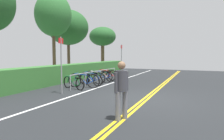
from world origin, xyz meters
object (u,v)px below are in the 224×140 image
object	(u,v)px
bicycle_2	(91,80)
sign_post_far	(121,58)
bicycle_0	(73,83)
tree_extra	(103,37)
tree_far_right	(68,28)
bicycle_6	(106,75)
bicycle_3	(92,78)
bicycle_4	(98,77)
bicycle_1	(84,80)
pedestrian	(122,87)
sign_post_near	(61,60)
tree_mid	(53,15)
bicycle_7	(113,75)
bicycle_5	(103,76)
bike_rack	(97,74)

from	to	relation	value
bicycle_2	sign_post_far	distance (m)	4.99
bicycle_0	sign_post_far	bearing A→B (deg)	-2.14
tree_extra	tree_far_right	bearing A→B (deg)	168.91
bicycle_2	tree_extra	world-z (taller)	tree_extra
bicycle_6	tree_far_right	size ratio (longest dim) A/B	0.32
bicycle_3	bicycle_4	bearing A→B (deg)	-7.19
bicycle_1	bicycle_0	bearing A→B (deg)	161.47
pedestrian	sign_post_near	size ratio (longest dim) A/B	0.62
tree_mid	tree_extra	distance (m)	7.52
bicycle_7	sign_post_near	bearing A→B (deg)	-179.82
bicycle_5	sign_post_near	size ratio (longest dim) A/B	0.68
bike_rack	tree_far_right	world-z (taller)	tree_far_right
bike_rack	bicycle_7	world-z (taller)	bike_rack
bicycle_4	bicycle_5	world-z (taller)	bicycle_4
bicycle_2	tree_mid	size ratio (longest dim) A/B	0.28
pedestrian	tree_mid	size ratio (longest dim) A/B	0.27
bicycle_3	bike_rack	bearing A→B (deg)	-19.66
bike_rack	sign_post_far	xyz separation A→B (m)	(3.93, -0.13, 0.94)
bicycle_2	bicycle_4	size ratio (longest dim) A/B	0.91
sign_post_near	sign_post_far	bearing A→B (deg)	-0.18
bicycle_2	bicycle_4	world-z (taller)	bicycle_4
bicycle_0	bicycle_3	distance (m)	2.00
bicycle_1	pedestrian	distance (m)	5.68
bicycle_5	bicycle_6	size ratio (longest dim) A/B	1.01
bike_rack	bicycle_6	size ratio (longest dim) A/B	3.28
bicycle_4	bicycle_6	distance (m)	1.34
bike_rack	pedestrian	size ratio (longest dim) A/B	3.53
bicycle_4	tree_far_right	distance (m)	5.98
bicycle_0	tree_extra	world-z (taller)	tree_extra
bicycle_2	bicycle_3	xyz separation A→B (m)	(0.53, 0.23, 0.02)
bicycle_4	pedestrian	size ratio (longest dim) A/B	1.13
sign_post_near	bicycle_7	bearing A→B (deg)	0.18
bicycle_0	bike_rack	bearing A→B (deg)	-2.58
bicycle_1	bicycle_5	bearing A→B (deg)	3.81
tree_far_right	tree_extra	world-z (taller)	tree_far_right
bicycle_7	bicycle_0	bearing A→B (deg)	177.62
pedestrian	sign_post_far	world-z (taller)	sign_post_far
bicycle_6	bicycle_5	bearing A→B (deg)	-175.86
pedestrian	bicycle_1	bearing A→B (deg)	42.10
sign_post_near	bicycle_3	bearing A→B (deg)	4.28
bicycle_0	tree_mid	xyz separation A→B (m)	(2.23, 3.08, 4.07)
bike_rack	tree_extra	world-z (taller)	tree_extra
bicycle_0	bicycle_4	distance (m)	2.66
bicycle_1	tree_extra	distance (m)	10.15
bicycle_6	bicycle_7	distance (m)	0.69
bike_rack	sign_post_near	xyz separation A→B (m)	(-3.61, -0.11, 0.95)
tree_mid	bicycle_1	bearing A→B (deg)	-115.55
tree_far_right	bicycle_4	bearing A→B (deg)	-121.60
bike_rack	bicycle_4	world-z (taller)	bike_rack
bicycle_1	sign_post_far	xyz separation A→B (m)	(5.65, -0.02, 1.15)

